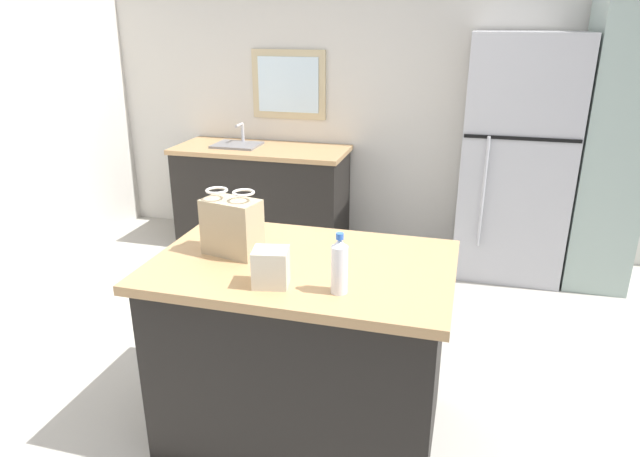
{
  "coord_description": "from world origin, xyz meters",
  "views": [
    {
      "loc": [
        0.67,
        -2.38,
        1.94
      ],
      "look_at": [
        -0.02,
        0.12,
        0.97
      ],
      "focal_mm": 31.38,
      "sensor_mm": 36.0,
      "label": 1
    }
  ],
  "objects_px": {
    "tall_cabinet": "(611,144)",
    "small_box": "(271,267)",
    "bottle": "(339,266)",
    "kitchen_island": "(304,348)",
    "shopping_bag": "(232,226)",
    "refrigerator": "(515,159)"
  },
  "relations": [
    {
      "from": "tall_cabinet",
      "to": "shopping_bag",
      "type": "relative_size",
      "value": 7.07
    },
    {
      "from": "shopping_bag",
      "to": "small_box",
      "type": "relative_size",
      "value": 1.95
    },
    {
      "from": "refrigerator",
      "to": "tall_cabinet",
      "type": "distance_m",
      "value": 0.67
    },
    {
      "from": "kitchen_island",
      "to": "tall_cabinet",
      "type": "height_order",
      "value": "tall_cabinet"
    },
    {
      "from": "kitchen_island",
      "to": "small_box",
      "type": "distance_m",
      "value": 0.6
    },
    {
      "from": "tall_cabinet",
      "to": "bottle",
      "type": "bearing_deg",
      "value": -119.65
    },
    {
      "from": "shopping_bag",
      "to": "small_box",
      "type": "xyz_separation_m",
      "value": [
        0.28,
        -0.27,
        -0.06
      ]
    },
    {
      "from": "shopping_bag",
      "to": "bottle",
      "type": "xyz_separation_m",
      "value": [
        0.57,
        -0.26,
        -0.02
      ]
    },
    {
      "from": "kitchen_island",
      "to": "bottle",
      "type": "height_order",
      "value": "bottle"
    },
    {
      "from": "shopping_bag",
      "to": "kitchen_island",
      "type": "bearing_deg",
      "value": -0.83
    },
    {
      "from": "tall_cabinet",
      "to": "bottle",
      "type": "relative_size",
      "value": 8.57
    },
    {
      "from": "refrigerator",
      "to": "bottle",
      "type": "relative_size",
      "value": 7.37
    },
    {
      "from": "kitchen_island",
      "to": "small_box",
      "type": "bearing_deg",
      "value": -101.46
    },
    {
      "from": "tall_cabinet",
      "to": "small_box",
      "type": "xyz_separation_m",
      "value": [
        -1.73,
        -2.55,
        -0.09
      ]
    },
    {
      "from": "kitchen_island",
      "to": "shopping_bag",
      "type": "xyz_separation_m",
      "value": [
        -0.34,
        0.0,
        0.59
      ]
    },
    {
      "from": "refrigerator",
      "to": "shopping_bag",
      "type": "bearing_deg",
      "value": -120.85
    },
    {
      "from": "small_box",
      "to": "tall_cabinet",
      "type": "bearing_deg",
      "value": 55.85
    },
    {
      "from": "tall_cabinet",
      "to": "small_box",
      "type": "height_order",
      "value": "tall_cabinet"
    },
    {
      "from": "kitchen_island",
      "to": "refrigerator",
      "type": "relative_size",
      "value": 0.73
    },
    {
      "from": "kitchen_island",
      "to": "tall_cabinet",
      "type": "relative_size",
      "value": 0.62
    },
    {
      "from": "tall_cabinet",
      "to": "refrigerator",
      "type": "bearing_deg",
      "value": -179.98
    },
    {
      "from": "kitchen_island",
      "to": "shopping_bag",
      "type": "bearing_deg",
      "value": 179.17
    }
  ]
}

